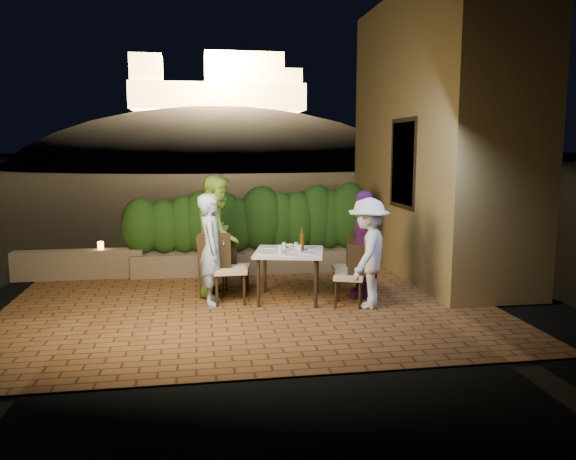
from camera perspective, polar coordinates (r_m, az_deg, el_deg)
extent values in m
plane|color=black|center=(8.14, -3.77, -8.01)|extent=(400.00, 400.00, 0.00)
cube|color=brown|center=(8.63, -4.09, -7.43)|extent=(7.00, 6.00, 0.15)
cube|color=olive|center=(10.69, 14.83, 9.33)|extent=(1.60, 5.00, 5.00)
cube|color=black|center=(9.94, 11.76, 6.64)|extent=(0.08, 1.00, 1.40)
cube|color=black|center=(9.93, 11.71, 6.64)|extent=(0.06, 1.15, 1.55)
cube|color=brown|center=(10.33, -3.91, -3.21)|extent=(4.20, 0.55, 0.40)
cube|color=brown|center=(10.48, -20.49, -3.28)|extent=(2.20, 0.30, 0.50)
ellipsoid|color=black|center=(68.12, -6.94, 3.08)|extent=(52.00, 40.00, 22.00)
cylinder|color=white|center=(8.13, -2.21, -2.38)|extent=(0.24, 0.24, 0.01)
cylinder|color=white|center=(8.61, -1.79, -1.78)|extent=(0.21, 0.21, 0.01)
cylinder|color=white|center=(8.13, 2.13, -2.39)|extent=(0.21, 0.21, 0.01)
cylinder|color=white|center=(8.55, 2.34, -1.85)|extent=(0.21, 0.21, 0.01)
cylinder|color=white|center=(8.35, 0.34, -2.10)|extent=(0.19, 0.19, 0.01)
cylinder|color=white|center=(8.00, 0.16, -2.56)|extent=(0.24, 0.24, 0.01)
cylinder|color=silver|center=(8.17, -0.81, -1.95)|extent=(0.07, 0.07, 0.12)
cylinder|color=silver|center=(8.53, -0.43, -1.58)|extent=(0.06, 0.06, 0.10)
cylinder|color=silver|center=(8.25, 1.14, -1.87)|extent=(0.06, 0.06, 0.11)
cylinder|color=silver|center=(8.45, 0.85, -1.63)|extent=(0.06, 0.06, 0.11)
imported|color=white|center=(8.67, 0.14, -1.61)|extent=(0.17, 0.17, 0.04)
imported|color=#ACC7DE|center=(8.23, -7.78, -1.95)|extent=(0.41, 0.61, 1.62)
imported|color=#8AB638|center=(8.76, -7.09, -0.53)|extent=(0.92, 1.06, 1.85)
imported|color=white|center=(8.05, 8.14, -2.35)|extent=(1.03, 1.17, 1.58)
imported|color=#64246D|center=(8.61, 7.70, -1.41)|extent=(0.64, 1.03, 1.64)
cylinder|color=orange|center=(10.36, -18.50, -1.52)|extent=(0.10, 0.10, 0.14)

